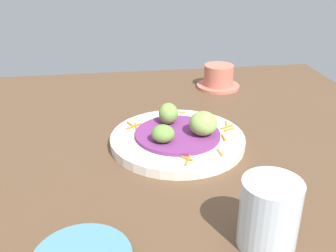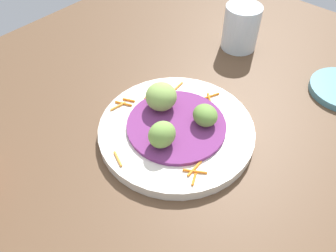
{
  "view_description": "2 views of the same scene",
  "coord_description": "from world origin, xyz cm",
  "px_view_note": "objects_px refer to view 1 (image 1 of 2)",
  "views": [
    {
      "loc": [
        8.59,
        63.23,
        38.8
      ],
      "look_at": [
        -1.66,
        -6.53,
        5.46
      ],
      "focal_mm": 41.73,
      "sensor_mm": 36.0,
      "label": 1
    },
    {
      "loc": [
        21.7,
        -35.5,
        46.07
      ],
      "look_at": [
        -3.75,
        -6.78,
        5.09
      ],
      "focal_mm": 36.11,
      "sensor_mm": 36.0,
      "label": 2
    }
  ],
  "objects_px": {
    "guac_scoop_right": "(168,113)",
    "water_glass": "(269,214)",
    "guac_scoop_left": "(162,134)",
    "terracotta_bowl": "(218,78)",
    "guac_scoop_center": "(203,123)",
    "main_plate": "(177,140)"
  },
  "relations": [
    {
      "from": "main_plate",
      "to": "water_glass",
      "type": "xyz_separation_m",
      "value": [
        -0.07,
        0.3,
        0.04
      ]
    },
    {
      "from": "guac_scoop_center",
      "to": "guac_scoop_right",
      "type": "bearing_deg",
      "value": -46.81
    },
    {
      "from": "main_plate",
      "to": "guac_scoop_left",
      "type": "bearing_deg",
      "value": 43.19
    },
    {
      "from": "guac_scoop_center",
      "to": "water_glass",
      "type": "relative_size",
      "value": 0.57
    },
    {
      "from": "main_plate",
      "to": "guac_scoop_left",
      "type": "distance_m",
      "value": 0.06
    },
    {
      "from": "main_plate",
      "to": "guac_scoop_center",
      "type": "distance_m",
      "value": 0.06
    },
    {
      "from": "guac_scoop_center",
      "to": "guac_scoop_right",
      "type": "xyz_separation_m",
      "value": [
        0.06,
        -0.06,
        -0.0
      ]
    },
    {
      "from": "guac_scoop_center",
      "to": "terracotta_bowl",
      "type": "distance_m",
      "value": 0.35
    },
    {
      "from": "guac_scoop_left",
      "to": "guac_scoop_right",
      "type": "relative_size",
      "value": 0.96
    },
    {
      "from": "water_glass",
      "to": "guac_scoop_center",
      "type": "bearing_deg",
      "value": -85.62
    },
    {
      "from": "guac_scoop_left",
      "to": "guac_scoop_right",
      "type": "height_order",
      "value": "guac_scoop_right"
    },
    {
      "from": "guac_scoop_left",
      "to": "terracotta_bowl",
      "type": "distance_m",
      "value": 0.41
    },
    {
      "from": "guac_scoop_right",
      "to": "water_glass",
      "type": "height_order",
      "value": "water_glass"
    },
    {
      "from": "guac_scoop_right",
      "to": "guac_scoop_left",
      "type": "bearing_deg",
      "value": 73.19
    },
    {
      "from": "guac_scoop_left",
      "to": "terracotta_bowl",
      "type": "xyz_separation_m",
      "value": [
        -0.2,
        -0.35,
        -0.01
      ]
    },
    {
      "from": "guac_scoop_center",
      "to": "terracotta_bowl",
      "type": "xyz_separation_m",
      "value": [
        -0.12,
        -0.33,
        -0.02
      ]
    },
    {
      "from": "guac_scoop_center",
      "to": "main_plate",
      "type": "bearing_deg",
      "value": -16.81
    },
    {
      "from": "guac_scoop_left",
      "to": "terracotta_bowl",
      "type": "relative_size",
      "value": 0.38
    },
    {
      "from": "guac_scoop_left",
      "to": "guac_scoop_right",
      "type": "xyz_separation_m",
      "value": [
        -0.02,
        -0.08,
        0.0
      ]
    },
    {
      "from": "guac_scoop_left",
      "to": "water_glass",
      "type": "height_order",
      "value": "water_glass"
    },
    {
      "from": "guac_scoop_left",
      "to": "main_plate",
      "type": "bearing_deg",
      "value": -136.81
    },
    {
      "from": "guac_scoop_center",
      "to": "guac_scoop_left",
      "type": "bearing_deg",
      "value": 13.19
    }
  ]
}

